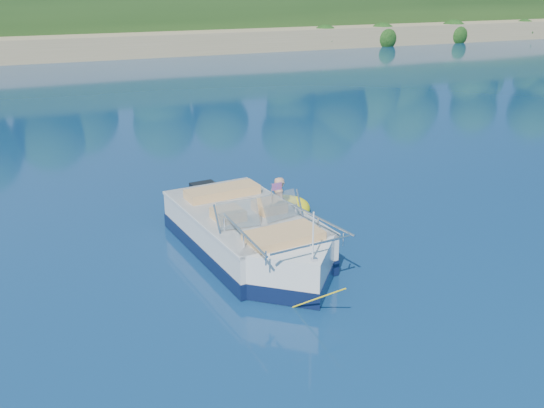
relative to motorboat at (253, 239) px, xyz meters
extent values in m
plane|color=#0B244E|center=(1.87, -2.24, -0.37)|extent=(160.00, 160.00, 0.00)
cube|color=#9B845A|center=(1.87, 35.76, 0.13)|extent=(170.00, 8.00, 2.00)
cube|color=#193515|center=(1.87, 62.76, 0.63)|extent=(170.00, 56.00, 6.00)
cylinder|color=#331E11|center=(1.87, 39.76, 2.93)|extent=(0.44, 0.44, 3.60)
cylinder|color=#331E11|center=(21.87, 37.76, 2.43)|extent=(0.44, 0.44, 2.60)
cube|color=silver|center=(-0.04, 0.38, -0.06)|extent=(2.42, 4.02, 1.06)
cube|color=silver|center=(0.15, -1.41, -0.06)|extent=(2.01, 2.01, 1.06)
cube|color=#0C1635|center=(-0.04, 0.38, -0.21)|extent=(2.46, 4.06, 0.30)
cube|color=#0C1635|center=(0.15, -1.41, -0.21)|extent=(2.05, 2.05, 0.30)
cube|color=tan|center=(-0.07, 0.69, 0.23)|extent=(1.90, 2.83, 0.10)
cube|color=silver|center=(-0.04, 0.38, 0.44)|extent=(2.46, 4.02, 0.06)
cube|color=black|center=(-0.27, 2.47, -0.02)|extent=(0.59, 0.41, 0.91)
cube|color=#8C9EA5|center=(-0.42, -0.37, 0.73)|extent=(0.80, 0.29, 0.49)
cube|color=#8C9EA5|center=(0.49, -0.27, 0.73)|extent=(0.83, 0.45, 0.49)
cube|color=tan|center=(-0.47, 0.08, 0.47)|extent=(0.61, 0.61, 0.40)
cube|color=tan|center=(0.44, 0.18, 0.47)|extent=(0.61, 0.61, 0.40)
cube|color=tan|center=(-0.15, 1.39, 0.47)|extent=(1.63, 0.72, 0.38)
cube|color=tan|center=(0.13, -1.22, 0.45)|extent=(1.41, 0.90, 0.34)
cylinder|color=silver|center=(0.24, -2.18, 0.90)|extent=(0.03, 0.03, 0.86)
cube|color=red|center=(0.40, -0.28, 1.13)|extent=(0.22, 0.04, 0.14)
cube|color=silver|center=(0.24, -2.23, 0.50)|extent=(0.11, 0.07, 0.05)
cylinder|color=yellow|center=(0.13, -2.60, -0.02)|extent=(0.50, 0.99, 0.77)
torus|color=#FFE90B|center=(1.54, 1.99, -0.29)|extent=(1.41, 1.41, 0.34)
torus|color=#AE0A08|center=(1.54, 1.99, -0.27)|extent=(1.16, 1.16, 0.11)
imported|color=tan|center=(1.41, 1.98, -0.37)|extent=(0.34, 0.74, 1.45)
camera|label=1|loc=(-3.89, -10.30, 4.89)|focal=40.00mm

